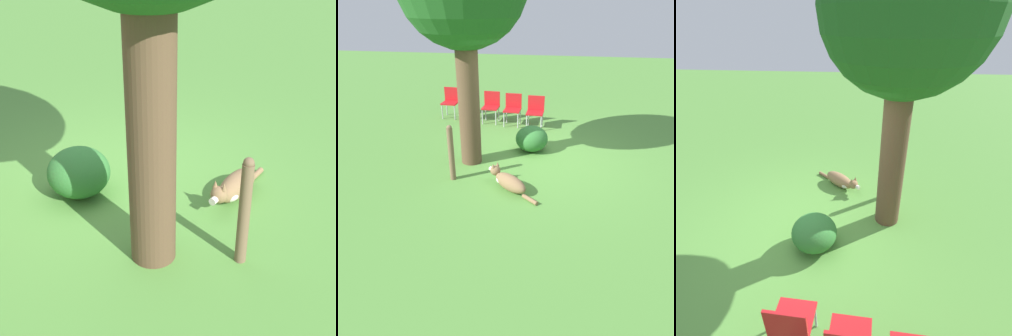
% 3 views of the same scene
% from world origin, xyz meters
% --- Properties ---
extents(ground_plane, '(30.00, 30.00, 0.00)m').
position_xyz_m(ground_plane, '(0.00, 0.00, 0.00)').
color(ground_plane, '#56933D').
extents(oak_tree, '(2.29, 2.29, 4.55)m').
position_xyz_m(oak_tree, '(-0.31, 1.35, 3.32)').
color(oak_tree, brown).
rests_on(oak_tree, ground_plane).
extents(dog, '(0.88, 1.01, 0.39)m').
position_xyz_m(dog, '(-1.32, 0.41, 0.15)').
color(dog, olive).
rests_on(dog, ground_plane).
extents(fence_post, '(0.11, 0.11, 1.10)m').
position_xyz_m(fence_post, '(-1.13, 1.51, 0.55)').
color(fence_post, brown).
rests_on(fence_post, ground_plane).
extents(red_chair_0, '(0.44, 0.46, 0.84)m').
position_xyz_m(red_chair_0, '(1.99, 0.19, 0.49)').
color(red_chair_0, red).
rests_on(red_chair_0, ground_plane).
extents(low_shrub, '(0.72, 0.72, 0.58)m').
position_xyz_m(low_shrub, '(0.46, 0.15, 0.29)').
color(low_shrub, '#337533').
rests_on(low_shrub, ground_plane).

